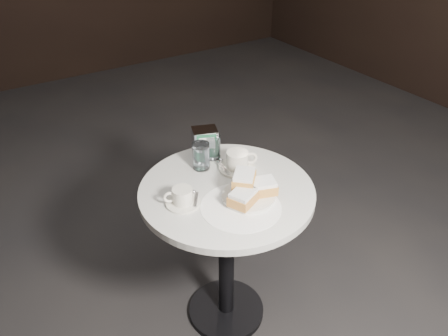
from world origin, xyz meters
TOP-DOWN VIEW (x-y plane):
  - ground at (0.00, 0.00)m, footprint 7.00×7.00m
  - cafe_table at (0.00, 0.00)m, footprint 0.70×0.70m
  - sugar_spill at (-0.02, -0.13)m, footprint 0.39×0.39m
  - beignet_plate at (0.04, -0.10)m, footprint 0.23×0.23m
  - coffee_cup_left at (-0.19, 0.01)m, footprint 0.17×0.17m
  - coffee_cup_right at (0.12, 0.09)m, footprint 0.20×0.20m
  - water_glass_left at (-0.01, 0.18)m, footprint 0.08×0.08m
  - water_glass_right at (0.08, 0.23)m, footprint 0.09×0.09m
  - napkin_dispenser at (0.06, 0.27)m, footprint 0.13×0.12m

SIDE VIEW (x-z plane):
  - ground at x=0.00m, z-range 0.00..0.00m
  - cafe_table at x=0.00m, z-range 0.17..0.92m
  - sugar_spill at x=-0.02m, z-range 0.74..0.75m
  - coffee_cup_left at x=-0.19m, z-range 0.74..0.81m
  - coffee_cup_right at x=0.12m, z-range 0.74..0.82m
  - beignet_plate at x=0.04m, z-range 0.73..0.83m
  - water_glass_right at x=0.08m, z-range 0.74..0.85m
  - water_glass_left at x=-0.01m, z-range 0.74..0.86m
  - napkin_dispenser at x=0.06m, z-range 0.75..0.87m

